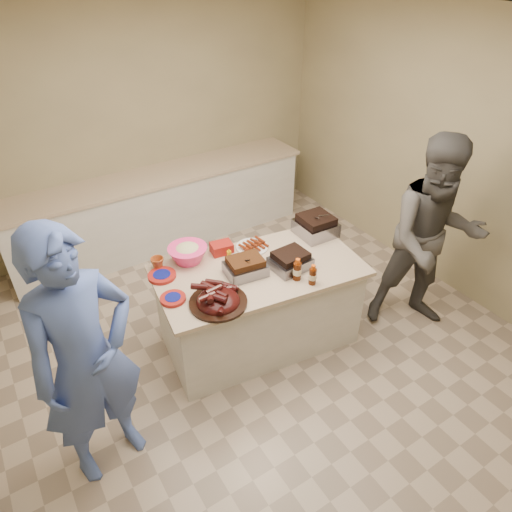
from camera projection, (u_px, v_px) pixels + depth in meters
room at (261, 350)px, 4.17m from camera, size 4.50×5.00×2.70m
back_counter at (161, 209)px, 5.45m from camera, size 3.60×0.64×0.90m
island at (259, 339)px, 4.29m from camera, size 1.84×1.14×0.82m
rib_platter at (218, 303)px, 3.46m from camera, size 0.46×0.46×0.18m
pulled_pork_tray at (246, 274)px, 3.76m from camera, size 0.35×0.29×0.10m
brisket_tray at (290, 267)px, 3.84m from camera, size 0.32×0.27×0.09m
roasting_pan at (315, 234)px, 4.28m from camera, size 0.34×0.34×0.13m
coleslaw_bowl at (189, 261)px, 3.92m from camera, size 0.38×0.38×0.23m
sausage_plate at (252, 248)px, 4.09m from camera, size 0.34×0.34×0.05m
mac_cheese_dish at (317, 235)px, 4.27m from camera, size 0.31×0.23×0.08m
bbq_bottle_a at (297, 279)px, 3.71m from camera, size 0.07×0.07×0.20m
bbq_bottle_b at (312, 283)px, 3.66m from camera, size 0.07×0.07×0.18m
mustard_bottle at (229, 259)px, 3.94m from camera, size 0.04×0.04×0.11m
sauce_bowl at (237, 261)px, 3.91m from camera, size 0.14×0.06×0.14m
plate_stack_large at (162, 277)px, 3.73m from camera, size 0.26×0.26×0.03m
plate_stack_small at (173, 300)px, 3.49m from camera, size 0.22×0.22×0.03m
plastic_cup at (158, 268)px, 3.83m from camera, size 0.12×0.12×0.11m
basket_stack at (222, 252)px, 4.03m from camera, size 0.20×0.16×0.09m
guest_blue at (115, 452)px, 3.34m from camera, size 1.14×2.03×0.46m
guest_gray at (412, 318)px, 4.53m from camera, size 1.76×2.07×0.71m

